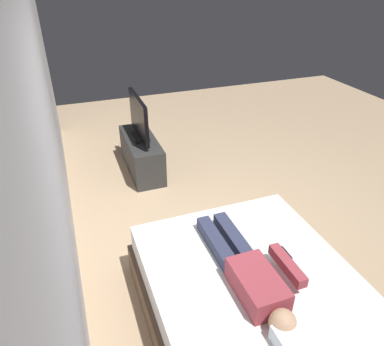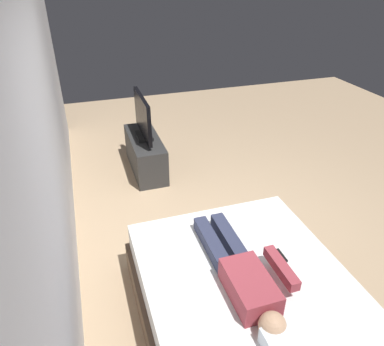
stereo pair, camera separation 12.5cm
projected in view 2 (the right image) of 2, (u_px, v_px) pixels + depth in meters
name	position (u px, v px, depth m)	size (l,w,h in m)	color
ground_plane	(235.00, 237.00, 3.94)	(10.00, 10.00, 0.00)	tan
back_wall	(45.00, 122.00, 3.11)	(6.40, 0.10, 2.80)	silver
bed	(248.00, 308.00, 2.82)	(1.99, 1.60, 0.54)	brown
person	(243.00, 274.00, 2.65)	(1.26, 0.46, 0.18)	#993842
remote	(281.00, 256.00, 2.92)	(0.15, 0.04, 0.02)	black
tv_stand	(145.00, 154.00, 5.10)	(1.10, 0.40, 0.50)	#2D2D2D
tv	(143.00, 118.00, 4.83)	(0.88, 0.20, 0.59)	black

